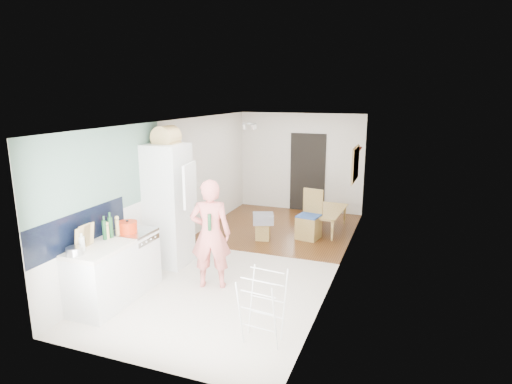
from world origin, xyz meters
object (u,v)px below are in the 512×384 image
Objects in this scene: dining_chair at (309,215)px; drying_rack at (263,308)px; dining_table at (326,222)px; stool at (263,231)px; person at (210,224)px.

dining_chair is 1.16× the size of drying_rack.
stool is (-1.11, -1.04, -0.02)m from dining_table.
stool is at bearing 115.51° from drying_rack.
drying_rack is (1.23, -3.52, 0.26)m from stool.
stool is 3.74m from drying_rack.
person reaches higher than dining_chair.
person is at bearing 143.21° from drying_rack.
drying_rack is at bearing -70.73° from stool.
dining_table is 1.52m from stool.
dining_chair is at bearing 101.42° from drying_rack.
dining_table is at bearing -127.49° from person.
person is 3.65m from dining_table.
dining_table is 4.57m from drying_rack.
stool is at bearing -146.65° from dining_chair.
person is 1.97× the size of dining_chair.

